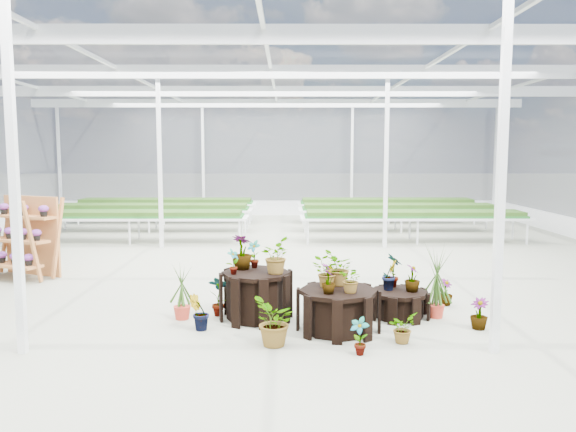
{
  "coord_description": "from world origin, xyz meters",
  "views": [
    {
      "loc": [
        0.35,
        -10.91,
        2.53
      ],
      "look_at": [
        0.38,
        0.02,
        1.3
      ],
      "focal_mm": 35.0,
      "sensor_mm": 36.0,
      "label": 1
    }
  ],
  "objects_px": {
    "plinth_mid": "(338,310)",
    "shelf_rack": "(18,238)",
    "plinth_low": "(399,304)",
    "plinth_tall": "(256,295)"
  },
  "relations": [
    {
      "from": "plinth_mid",
      "to": "shelf_rack",
      "type": "distance_m",
      "value": 7.09
    },
    {
      "from": "plinth_mid",
      "to": "plinth_low",
      "type": "distance_m",
      "value": 1.22
    },
    {
      "from": "plinth_mid",
      "to": "shelf_rack",
      "type": "xyz_separation_m",
      "value": [
        -6.16,
        3.46,
        0.52
      ]
    },
    {
      "from": "plinth_tall",
      "to": "plinth_low",
      "type": "relative_size",
      "value": 1.18
    },
    {
      "from": "plinth_tall",
      "to": "plinth_low",
      "type": "xyz_separation_m",
      "value": [
        2.2,
        0.1,
        -0.16
      ]
    },
    {
      "from": "plinth_mid",
      "to": "shelf_rack",
      "type": "bearing_deg",
      "value": 150.67
    },
    {
      "from": "plinth_mid",
      "to": "shelf_rack",
      "type": "height_order",
      "value": "shelf_rack"
    },
    {
      "from": "plinth_mid",
      "to": "plinth_low",
      "type": "xyz_separation_m",
      "value": [
        1.0,
        0.7,
        -0.1
      ]
    },
    {
      "from": "plinth_low",
      "to": "plinth_tall",
      "type": "bearing_deg",
      "value": -177.4
    },
    {
      "from": "plinth_low",
      "to": "shelf_rack",
      "type": "bearing_deg",
      "value": 158.91
    }
  ]
}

